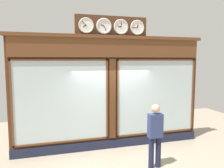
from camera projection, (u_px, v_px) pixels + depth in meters
name	position (u px, v px, depth m)	size (l,w,h in m)	color
shop_facade	(111.00, 91.00, 7.12)	(6.22, 0.42, 4.16)	#4C2B16
pedestrian	(155.00, 133.00, 5.80)	(0.37, 0.23, 1.69)	#191E38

